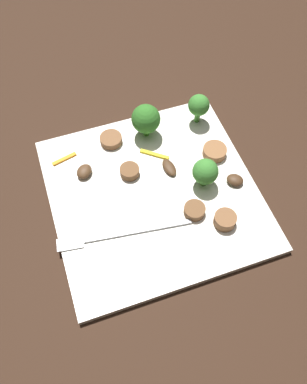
{
  "coord_description": "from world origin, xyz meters",
  "views": [
    {
      "loc": [
        0.1,
        0.28,
        0.49
      ],
      "look_at": [
        0.0,
        0.0,
        0.01
      ],
      "focal_mm": 37.14,
      "sensor_mm": 36.0,
      "label": 1
    }
  ],
  "objects_px": {
    "broccoli_floret_2": "(146,119)",
    "mushroom_0": "(169,168)",
    "fork": "(115,235)",
    "sausage_slice_1": "(194,210)",
    "broccoli_floret_1": "(199,106)",
    "sausage_slice_2": "(215,152)",
    "mushroom_1": "(235,180)",
    "plate": "(154,194)",
    "sausage_slice_0": "(225,220)",
    "pepper_strip_0": "(64,159)",
    "mushroom_2": "(84,171)",
    "broccoli_floret_0": "(205,172)",
    "pepper_strip_2": "(154,154)",
    "sausage_slice_3": "(130,171)",
    "sausage_slice_4": "(111,140)"
  },
  "relations": [
    {
      "from": "broccoli_floret_2",
      "to": "mushroom_0",
      "type": "xyz_separation_m",
      "value": [
        -0.01,
        0.07,
        -0.03
      ]
    },
    {
      "from": "fork",
      "to": "sausage_slice_1",
      "type": "relative_size",
      "value": 6.12
    },
    {
      "from": "broccoli_floret_1",
      "to": "sausage_slice_2",
      "type": "relative_size",
      "value": 1.45
    },
    {
      "from": "mushroom_1",
      "to": "broccoli_floret_1",
      "type": "bearing_deg",
      "value": -86.95
    },
    {
      "from": "sausage_slice_2",
      "to": "sausage_slice_1",
      "type": "bearing_deg",
      "value": 51.49
    },
    {
      "from": "plate",
      "to": "sausage_slice_0",
      "type": "height_order",
      "value": "sausage_slice_0"
    },
    {
      "from": "broccoli_floret_2",
      "to": "mushroom_1",
      "type": "bearing_deg",
      "value": 125.9
    },
    {
      "from": "plate",
      "to": "sausage_slice_2",
      "type": "bearing_deg",
      "value": -162.74
    },
    {
      "from": "sausage_slice_2",
      "to": "pepper_strip_0",
      "type": "height_order",
      "value": "sausage_slice_2"
    },
    {
      "from": "broccoli_floret_2",
      "to": "mushroom_0",
      "type": "relative_size",
      "value": 1.76
    },
    {
      "from": "sausage_slice_2",
      "to": "mushroom_2",
      "type": "xyz_separation_m",
      "value": [
        0.19,
        -0.03,
        -0.0
      ]
    },
    {
      "from": "broccoli_floret_0",
      "to": "pepper_strip_2",
      "type": "bearing_deg",
      "value": -54.93
    },
    {
      "from": "plate",
      "to": "broccoli_floret_1",
      "type": "relative_size",
      "value": 5.57
    },
    {
      "from": "fork",
      "to": "sausage_slice_1",
      "type": "xyz_separation_m",
      "value": [
        -0.11,
        0.0,
        0.0
      ]
    },
    {
      "from": "fork",
      "to": "broccoli_floret_2",
      "type": "xyz_separation_m",
      "value": [
        -0.09,
        -0.15,
        0.03
      ]
    },
    {
      "from": "mushroom_2",
      "to": "sausage_slice_1",
      "type": "bearing_deg",
      "value": 138.63
    },
    {
      "from": "pepper_strip_0",
      "to": "pepper_strip_2",
      "type": "bearing_deg",
      "value": 164.41
    },
    {
      "from": "pepper_strip_2",
      "to": "mushroom_2",
      "type": "bearing_deg",
      "value": -0.51
    },
    {
      "from": "sausage_slice_3",
      "to": "mushroom_0",
      "type": "distance_m",
      "value": 0.06
    },
    {
      "from": "sausage_slice_3",
      "to": "pepper_strip_2",
      "type": "relative_size",
      "value": 0.63
    },
    {
      "from": "plate",
      "to": "broccoli_floret_0",
      "type": "bearing_deg",
      "value": 172.5
    },
    {
      "from": "broccoli_floret_0",
      "to": "pepper_strip_0",
      "type": "relative_size",
      "value": 1.26
    },
    {
      "from": "mushroom_1",
      "to": "plate",
      "type": "bearing_deg",
      "value": -10.92
    },
    {
      "from": "fork",
      "to": "broccoli_floret_1",
      "type": "relative_size",
      "value": 3.52
    },
    {
      "from": "sausage_slice_3",
      "to": "sausage_slice_4",
      "type": "height_order",
      "value": "sausage_slice_3"
    },
    {
      "from": "fork",
      "to": "broccoli_floret_2",
      "type": "bearing_deg",
      "value": -114.5
    },
    {
      "from": "sausage_slice_4",
      "to": "mushroom_2",
      "type": "bearing_deg",
      "value": 40.18
    },
    {
      "from": "plate",
      "to": "mushroom_1",
      "type": "relative_size",
      "value": 11.84
    },
    {
      "from": "plate",
      "to": "pepper_strip_0",
      "type": "distance_m",
      "value": 0.14
    },
    {
      "from": "sausage_slice_4",
      "to": "pepper_strip_2",
      "type": "height_order",
      "value": "sausage_slice_4"
    },
    {
      "from": "pepper_strip_0",
      "to": "broccoli_floret_2",
      "type": "bearing_deg",
      "value": -177.0
    },
    {
      "from": "broccoli_floret_2",
      "to": "sausage_slice_3",
      "type": "bearing_deg",
      "value": 53.72
    },
    {
      "from": "sausage_slice_1",
      "to": "pepper_strip_0",
      "type": "bearing_deg",
      "value": -44.55
    },
    {
      "from": "mushroom_2",
      "to": "pepper_strip_0",
      "type": "distance_m",
      "value": 0.04
    },
    {
      "from": "sausage_slice_2",
      "to": "fork",
      "type": "bearing_deg",
      "value": 24.45
    },
    {
      "from": "plate",
      "to": "pepper_strip_2",
      "type": "relative_size",
      "value": 6.35
    },
    {
      "from": "plate",
      "to": "broccoli_floret_2",
      "type": "xyz_separation_m",
      "value": [
        -0.02,
        -0.1,
        0.04
      ]
    },
    {
      "from": "sausage_slice_3",
      "to": "pepper_strip_2",
      "type": "distance_m",
      "value": 0.05
    },
    {
      "from": "plate",
      "to": "sausage_slice_3",
      "type": "distance_m",
      "value": 0.05
    },
    {
      "from": "mushroom_0",
      "to": "pepper_strip_2",
      "type": "distance_m",
      "value": 0.03
    },
    {
      "from": "sausage_slice_4",
      "to": "broccoli_floret_2",
      "type": "bearing_deg",
      "value": 177.4
    },
    {
      "from": "fork",
      "to": "pepper_strip_2",
      "type": "distance_m",
      "value": 0.14
    },
    {
      "from": "broccoli_floret_0",
      "to": "pepper_strip_2",
      "type": "height_order",
      "value": "broccoli_floret_0"
    },
    {
      "from": "broccoli_floret_0",
      "to": "mushroom_2",
      "type": "height_order",
      "value": "broccoli_floret_0"
    },
    {
      "from": "broccoli_floret_1",
      "to": "mushroom_1",
      "type": "height_order",
      "value": "broccoli_floret_1"
    },
    {
      "from": "broccoli_floret_0",
      "to": "broccoli_floret_1",
      "type": "distance_m",
      "value": 0.12
    },
    {
      "from": "sausage_slice_4",
      "to": "pepper_strip_0",
      "type": "distance_m",
      "value": 0.08
    },
    {
      "from": "plate",
      "to": "broccoli_floret_1",
      "type": "height_order",
      "value": "broccoli_floret_1"
    },
    {
      "from": "broccoli_floret_2",
      "to": "mushroom_1",
      "type": "xyz_separation_m",
      "value": [
        -0.09,
        0.13,
        -0.03
      ]
    },
    {
      "from": "sausage_slice_1",
      "to": "broccoli_floret_2",
      "type": "bearing_deg",
      "value": -83.32
    }
  ]
}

